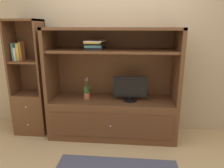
% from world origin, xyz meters
% --- Properties ---
extents(ground_plane, '(8.00, 8.00, 0.00)m').
position_xyz_m(ground_plane, '(0.00, 0.00, 0.00)').
color(ground_plane, tan).
extents(painted_rear_wall, '(6.00, 0.10, 2.80)m').
position_xyz_m(painted_rear_wall, '(0.00, 0.75, 1.40)').
color(painted_rear_wall, tan).
rests_on(painted_rear_wall, ground_plane).
extents(media_console, '(1.88, 0.61, 1.63)m').
position_xyz_m(media_console, '(0.00, 0.41, 0.50)').
color(media_console, brown).
rests_on(media_console, ground_plane).
extents(tv_monitor, '(0.49, 0.21, 0.37)m').
position_xyz_m(tv_monitor, '(0.27, 0.35, 0.77)').
color(tv_monitor, black).
rests_on(tv_monitor, media_console).
extents(potted_plant, '(0.12, 0.11, 0.33)m').
position_xyz_m(potted_plant, '(-0.39, 0.39, 0.65)').
color(potted_plant, '#B26642').
rests_on(potted_plant, media_console).
extents(magazine_stack, '(0.29, 0.35, 0.12)m').
position_xyz_m(magazine_stack, '(-0.26, 0.40, 1.39)').
color(magazine_stack, black).
rests_on(magazine_stack, media_console).
extents(bookshelf_tall, '(0.49, 0.38, 1.75)m').
position_xyz_m(bookshelf_tall, '(-1.28, 0.41, 0.57)').
color(bookshelf_tall, brown).
rests_on(bookshelf_tall, ground_plane).
extents(upright_book_row, '(0.14, 0.16, 0.27)m').
position_xyz_m(upright_book_row, '(-1.39, 0.40, 1.28)').
color(upright_book_row, teal).
rests_on(upright_book_row, bookshelf_tall).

